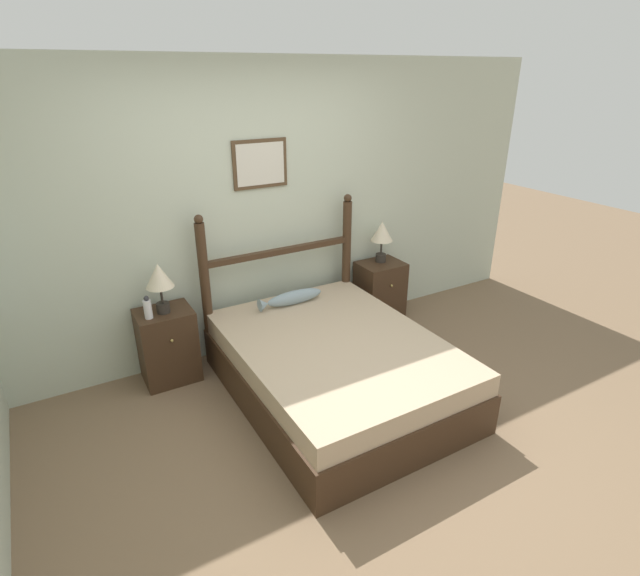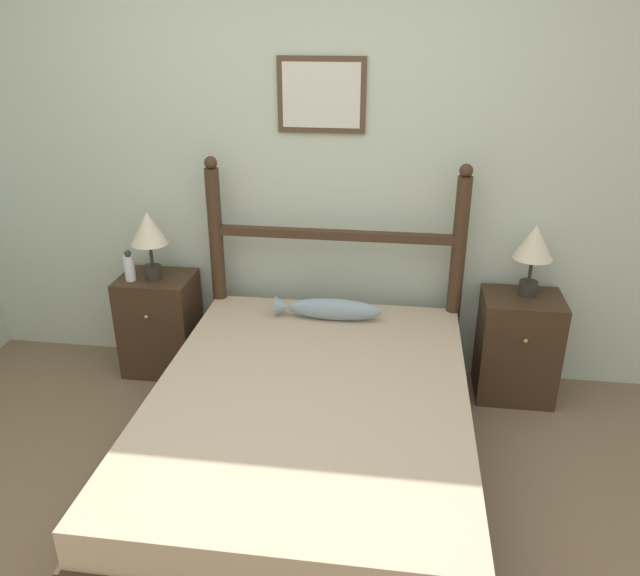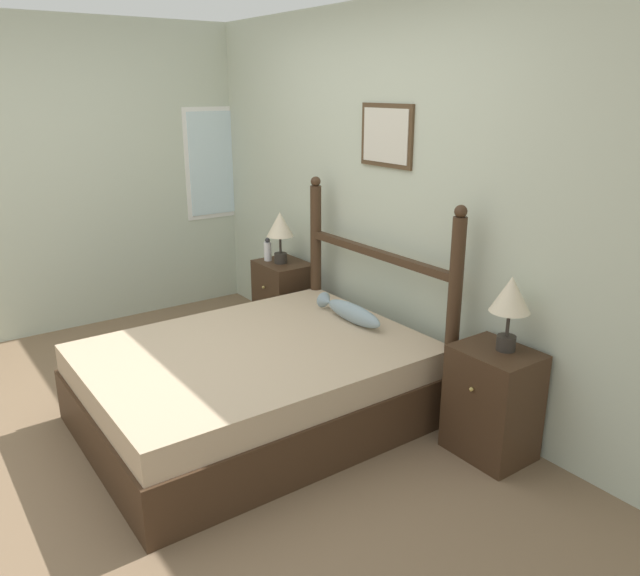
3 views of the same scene
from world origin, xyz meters
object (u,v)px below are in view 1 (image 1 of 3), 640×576
at_px(nightstand_left, 168,345).
at_px(table_lamp_right, 382,234).
at_px(table_lamp_left, 159,278).
at_px(bed, 336,368).
at_px(fish_pillow, 291,298).
at_px(nightstand_right, 380,292).
at_px(bottle, 148,308).

height_order(nightstand_left, table_lamp_right, table_lamp_right).
bearing_deg(table_lamp_right, table_lamp_left, -178.40).
bearing_deg(nightstand_left, bed, -39.47).
bearing_deg(fish_pillow, table_lamp_right, 9.77).
xyz_separation_m(nightstand_left, nightstand_right, (2.19, 0.00, 0.00)).
relative_size(bed, nightstand_right, 3.15).
relative_size(bed, table_lamp_left, 4.78).
bearing_deg(fish_pillow, bed, -89.14).
relative_size(bed, bottle, 10.44).
distance_m(nightstand_left, table_lamp_left, 0.61).
relative_size(table_lamp_left, table_lamp_right, 1.00).
distance_m(nightstand_right, table_lamp_right, 0.62).
xyz_separation_m(bed, table_lamp_right, (1.11, 0.94, 0.68)).
bearing_deg(table_lamp_right, nightstand_left, -178.96).
height_order(bed, table_lamp_left, table_lamp_left).
bearing_deg(bottle, table_lamp_left, 19.76).
bearing_deg(table_lamp_left, fish_pillow, -6.98).
distance_m(nightstand_left, fish_pillow, 1.12).
bearing_deg(table_lamp_left, nightstand_right, 0.57).
xyz_separation_m(bed, bottle, (-1.22, 0.83, 0.48)).
xyz_separation_m(bed, table_lamp_left, (-1.09, 0.88, 0.68)).
bearing_deg(bed, bottle, 145.62).
height_order(table_lamp_right, fish_pillow, table_lamp_right).
xyz_separation_m(nightstand_left, table_lamp_right, (2.21, 0.04, 0.61)).
height_order(nightstand_left, nightstand_right, same).
distance_m(table_lamp_left, bottle, 0.25).
height_order(bed, table_lamp_right, table_lamp_right).
xyz_separation_m(nightstand_left, table_lamp_left, (0.00, -0.02, 0.61)).
bearing_deg(bed, nightstand_left, 140.53).
distance_m(table_lamp_right, fish_pillow, 1.20).
relative_size(table_lamp_right, fish_pillow, 0.69).
xyz_separation_m(nightstand_left, bottle, (-0.12, -0.07, 0.40)).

